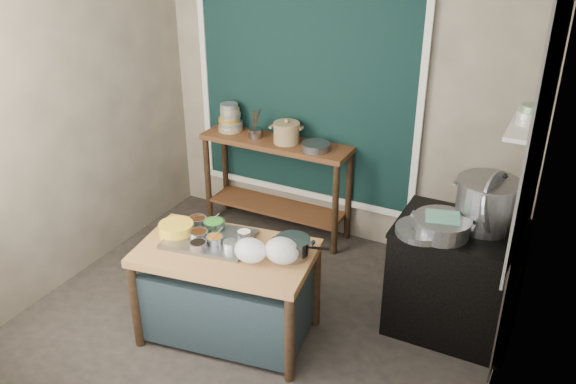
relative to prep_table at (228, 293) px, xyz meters
The scene contains 30 objects.
floor 0.50m from the prep_table, 68.45° to the left, with size 3.50×3.00×0.02m, color #302A25.
back_wall 2.08m from the prep_table, 86.26° to the left, with size 3.50×0.02×2.80m, color gray.
left_wall 1.96m from the prep_table, 169.64° to the left, with size 0.02×3.00×2.80m, color gray.
right_wall 2.16m from the prep_table, ahead, with size 0.02×3.00×2.80m, color gray.
curtain_panel 2.03m from the prep_table, 97.45° to the left, with size 2.10×0.02×1.90m, color black.
curtain_frame 2.03m from the prep_table, 97.49° to the left, with size 2.22×0.03×2.02m, color beige, non-canonical shape.
tile_panel 2.52m from the prep_table, 24.64° to the left, with size 0.02×1.70×1.70m, color #B2B2AA.
soot_patch 2.11m from the prep_table, 27.07° to the left, with size 0.01×1.30×1.30m, color black.
wall_shelf 2.42m from the prep_table, 33.33° to the left, with size 0.22×0.70×0.03m, color beige.
prep_table is the anchor object (origin of this frame).
back_counter 1.64m from the prep_table, 105.28° to the left, with size 1.45×0.40×0.95m, color #533117.
stove_block 1.70m from the prep_table, 30.06° to the left, with size 0.90×0.68×0.85m, color black.
stove_top 1.77m from the prep_table, 30.06° to the left, with size 0.92×0.69×0.03m, color black.
condiment_tray 0.43m from the prep_table, 163.59° to the left, with size 0.62×0.44×0.03m, color gray.
condiment_bowls 0.48m from the prep_table, 160.56° to the left, with size 0.56×0.43×0.06m.
yellow_basin 0.60m from the prep_table, behind, with size 0.26×0.26×0.10m, color gold.
saucepan 0.66m from the prep_table, 16.86° to the left, with size 0.25×0.25×0.14m, color gray, non-canonical shape.
plastic_bag_a 0.52m from the prep_table, 11.39° to the right, with size 0.23×0.19×0.17m, color white.
plastic_bag_b 0.64m from the prep_table, ahead, with size 0.24×0.21×0.18m, color white.
bowl_stack 2.00m from the prep_table, 120.50° to the left, with size 0.24×0.24×0.27m.
utensil_cup 1.80m from the prep_table, 112.22° to the left, with size 0.14×0.14×0.08m, color gray.
ceramic_crock 1.74m from the prep_table, 101.43° to the left, with size 0.26×0.26×0.17m, color olive, non-canonical shape.
wide_bowl 1.65m from the prep_table, 90.13° to the left, with size 0.26×0.26×0.06m, color gray.
stock_pot 1.97m from the prep_table, 30.52° to the left, with size 0.46×0.46×0.36m, color gray, non-canonical shape.
pot_lid 2.03m from the prep_table, 28.22° to the left, with size 0.45×0.45×0.02m, color gray.
steamer 1.62m from the prep_table, 26.43° to the left, with size 0.41×0.41×0.13m, color gray, non-canonical shape.
green_cloth 1.64m from the prep_table, 26.43° to the left, with size 0.23×0.18×0.02m, color #539882.
shallow_pan 1.48m from the prep_table, 27.10° to the left, with size 0.37×0.37×0.05m, color gray.
shelf_bowl_stack 2.46m from the prep_table, 32.92° to the left, with size 0.17×0.17×0.13m.
shelf_bowl_green 2.54m from the prep_table, 37.40° to the left, with size 0.15×0.15×0.05m, color gray.
Camera 1 is at (1.95, -3.39, 3.03)m, focal length 38.00 mm.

